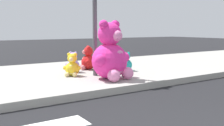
# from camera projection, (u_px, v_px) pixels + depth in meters

# --- Properties ---
(sidewalk) EXTENTS (28.00, 4.40, 0.15)m
(sidewalk) POSITION_uv_depth(u_px,v_px,m) (46.00, 77.00, 6.68)
(sidewalk) COLOR #9E9B93
(sidewalk) RESTS_ON ground_plane
(sign_pole) EXTENTS (0.56, 0.11, 3.20)m
(sign_pole) POSITION_uv_depth(u_px,v_px,m) (95.00, 6.00, 6.32)
(sign_pole) COLOR #4C4C51
(sign_pole) RESTS_ON sidewalk
(plush_pink_large) EXTENTS (1.02, 0.95, 1.35)m
(plush_pink_large) POSITION_uv_depth(u_px,v_px,m) (111.00, 56.00, 6.02)
(plush_pink_large) COLOR #F22D93
(plush_pink_large) RESTS_ON sidewalk
(plush_red) EXTENTS (0.48, 0.50, 0.67)m
(plush_red) POSITION_uv_depth(u_px,v_px,m) (88.00, 60.00, 7.49)
(plush_red) COLOR red
(plush_red) RESTS_ON sidewalk
(plush_teal) EXTENTS (0.40, 0.35, 0.52)m
(plush_teal) POSITION_uv_depth(u_px,v_px,m) (126.00, 63.00, 7.26)
(plush_teal) COLOR teal
(plush_teal) RESTS_ON sidewalk
(plush_lavender) EXTENTS (0.40, 0.39, 0.55)m
(plush_lavender) POSITION_uv_depth(u_px,v_px,m) (73.00, 64.00, 6.99)
(plush_lavender) COLOR #B28CD8
(plush_lavender) RESTS_ON sidewalk
(plush_brown) EXTENTS (0.49, 0.48, 0.68)m
(plush_brown) POSITION_uv_depth(u_px,v_px,m) (106.00, 60.00, 7.43)
(plush_brown) COLOR olive
(plush_brown) RESTS_ON sidewalk
(plush_yellow) EXTENTS (0.40, 0.41, 0.57)m
(plush_yellow) POSITION_uv_depth(u_px,v_px,m) (72.00, 67.00, 6.43)
(plush_yellow) COLOR yellow
(plush_yellow) RESTS_ON sidewalk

